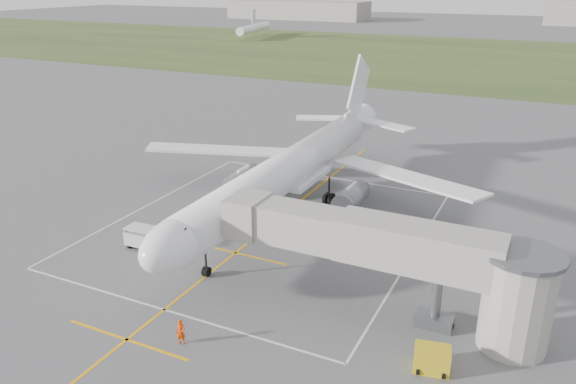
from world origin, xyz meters
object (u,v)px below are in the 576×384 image
at_px(jet_bridge, 406,258).
at_px(baggage_cart, 142,237).
at_px(gpu_unit, 432,359).
at_px(ramp_worker_nose, 181,332).
at_px(ramp_worker_wing, 241,192).
at_px(airliner, 289,170).

bearing_deg(jet_bridge, baggage_cart, 178.06).
xyz_separation_m(gpu_unit, ramp_worker_nose, (-15.36, -4.47, 0.09)).
height_order(gpu_unit, ramp_worker_wing, ramp_worker_wing).
relative_size(jet_bridge, ramp_worker_wing, 12.53).
xyz_separation_m(baggage_cart, ramp_worker_nose, (11.46, -10.02, -0.10)).
bearing_deg(jet_bridge, ramp_worker_nose, -142.91).
height_order(jet_bridge, gpu_unit, jet_bridge).
bearing_deg(ramp_worker_nose, airliner, 85.40).
xyz_separation_m(airliner, jet_bridge, (15.72, -14.25, 0.35)).
relative_size(airliner, ramp_worker_wing, 25.04).
bearing_deg(airliner, ramp_worker_nose, -81.47).
bearing_deg(airliner, jet_bridge, -42.19).
bearing_deg(ramp_worker_nose, baggage_cart, 125.69).
height_order(airliner, baggage_cart, airliner).
xyz_separation_m(jet_bridge, ramp_worker_wing, (-21.53, 14.41, -3.81)).
bearing_deg(jet_bridge, gpu_unit, -56.40).
relative_size(gpu_unit, ramp_worker_wing, 1.28).
xyz_separation_m(airliner, ramp_worker_wing, (-5.81, 0.16, -3.46)).
relative_size(jet_bridge, gpu_unit, 9.82).
bearing_deg(ramp_worker_nose, ramp_worker_wing, 98.41).
xyz_separation_m(airliner, gpu_unit, (18.88, -19.00, -3.60)).
distance_m(airliner, jet_bridge, 21.22).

